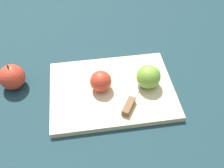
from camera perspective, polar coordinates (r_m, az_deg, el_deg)
ground_plane at (r=0.82m, az=0.00°, el=-1.80°), size 4.00×4.00×0.00m
cutting_board at (r=0.81m, az=0.00°, el=-1.38°), size 0.41×0.33×0.02m
apple_half_left at (r=0.78m, az=-2.48°, el=0.82°), size 0.06×0.06×0.06m
apple_half_right at (r=0.79m, az=7.95°, el=1.57°), size 0.07×0.07×0.07m
knife at (r=0.76m, az=3.85°, el=-4.43°), size 0.07×0.14×0.02m
apple_slice at (r=0.87m, az=8.81°, el=3.48°), size 0.05×0.05×0.00m
apple_whole at (r=0.86m, az=-20.91°, el=1.49°), size 0.08×0.08×0.09m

